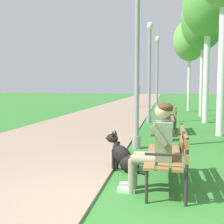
% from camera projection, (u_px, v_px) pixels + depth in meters
% --- Properties ---
extents(ground_plane, '(120.00, 120.00, 0.00)m').
position_uv_depth(ground_plane, '(115.00, 212.00, 3.31)').
color(ground_plane, '#33752D').
extents(paved_path, '(4.10, 60.00, 0.04)m').
position_uv_depth(paved_path, '(135.00, 102.00, 27.23)').
color(paved_path, gray).
rests_on(paved_path, ground).
extents(park_bench_near, '(0.55, 1.50, 0.85)m').
position_uv_depth(park_bench_near, '(170.00, 152.00, 4.12)').
color(park_bench_near, olive).
rests_on(park_bench_near, ground).
extents(park_bench_mid, '(0.55, 1.50, 0.85)m').
position_uv_depth(park_bench_mid, '(169.00, 116.00, 9.07)').
color(park_bench_mid, olive).
rests_on(park_bench_mid, ground).
extents(person_seated_on_near_bench, '(0.74, 0.49, 1.25)m').
position_uv_depth(person_seated_on_near_bench, '(156.00, 144.00, 3.87)').
color(person_seated_on_near_bench, gray).
rests_on(person_seated_on_near_bench, ground).
extents(dog_black, '(0.80, 0.43, 0.71)m').
position_uv_depth(dog_black, '(124.00, 157.00, 4.86)').
color(dog_black, black).
rests_on(dog_black, ground).
extents(lamp_post_near, '(0.24, 0.24, 4.20)m').
position_uv_depth(lamp_post_near, '(137.00, 56.00, 6.51)').
color(lamp_post_near, gray).
rests_on(lamp_post_near, ground).
extents(lamp_post_mid, '(0.24, 0.24, 4.01)m').
position_uv_depth(lamp_post_mid, '(150.00, 71.00, 11.28)').
color(lamp_post_mid, gray).
rests_on(lamp_post_mid, ground).
extents(lamp_post_far, '(0.24, 0.24, 4.24)m').
position_uv_depth(lamp_post_far, '(157.00, 74.00, 15.67)').
color(lamp_post_far, gray).
rests_on(lamp_post_far, ground).
extents(birch_tree_fourth, '(2.00, 2.01, 6.05)m').
position_uv_depth(birch_tree_fourth, '(208.00, 5.00, 11.13)').
color(birch_tree_fourth, silver).
rests_on(birch_tree_fourth, ground).
extents(birch_tree_fifth, '(2.11, 2.28, 6.20)m').
position_uv_depth(birch_tree_fifth, '(203.00, 19.00, 13.60)').
color(birch_tree_fifth, silver).
rests_on(birch_tree_fifth, ground).
extents(birch_tree_sixth, '(1.93, 2.12, 5.43)m').
position_uv_depth(birch_tree_sixth, '(190.00, 41.00, 16.68)').
color(birch_tree_sixth, silver).
rests_on(birch_tree_sixth, ground).
extents(litter_bin, '(0.36, 0.36, 0.70)m').
position_uv_depth(litter_bin, '(164.00, 128.00, 7.61)').
color(litter_bin, '#515156').
rests_on(litter_bin, ground).
extents(pedestrian_distant, '(0.32, 0.22, 1.65)m').
position_uv_depth(pedestrian_distant, '(137.00, 95.00, 20.35)').
color(pedestrian_distant, '#383842').
rests_on(pedestrian_distant, ground).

